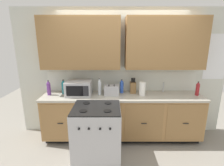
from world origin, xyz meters
TOP-DOWN VIEW (x-y plane):
  - ground_plane at (0.00, 0.00)m, footprint 8.00×8.00m
  - wall_unit at (0.00, 0.50)m, footprint 4.25×0.40m
  - counter_run at (0.00, 0.30)m, footprint 3.08×0.64m
  - stove_range at (-0.45, -0.33)m, footprint 0.76×0.68m
  - microwave at (-0.84, 0.30)m, footprint 0.48×0.37m
  - toaster at (-0.21, 0.31)m, footprint 0.28×0.18m
  - knife_block at (0.22, 0.44)m, footprint 0.11×0.14m
  - sink_faucet at (0.84, 0.51)m, footprint 0.02×0.02m
  - paper_towel_roll at (0.38, 0.29)m, footprint 0.12×0.12m
  - bottle_blue at (-0.01, 0.45)m, footprint 0.07×0.07m
  - bottle_violet at (-1.42, 0.32)m, footprint 0.07×0.07m
  - bottle_clear at (-0.44, 0.33)m, footprint 0.06×0.06m
  - bottle_red at (1.44, 0.29)m, footprint 0.07×0.07m
  - bottle_teal at (-1.15, 0.39)m, footprint 0.08×0.08m

SIDE VIEW (x-z plane):
  - ground_plane at x=0.00m, z-range 0.00..0.00m
  - stove_range at x=-0.45m, z-range 0.00..0.95m
  - counter_run at x=0.00m, z-range 0.01..0.94m
  - toaster at x=-0.21m, z-range 0.92..1.11m
  - sink_faucet at x=0.84m, z-range 0.92..1.12m
  - knife_block at x=0.22m, z-range 0.88..1.19m
  - paper_towel_roll at x=0.38m, z-range 0.92..1.18m
  - bottle_red at x=1.44m, z-range 0.92..1.19m
  - bottle_blue at x=-0.01m, z-range 0.92..1.20m
  - bottle_teal at x=-1.15m, z-range 0.92..1.20m
  - microwave at x=-0.84m, z-range 0.92..1.20m
  - bottle_violet at x=-1.42m, z-range 0.92..1.21m
  - bottle_clear at x=-0.44m, z-range 0.92..1.25m
  - wall_unit at x=0.00m, z-range 0.39..2.95m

